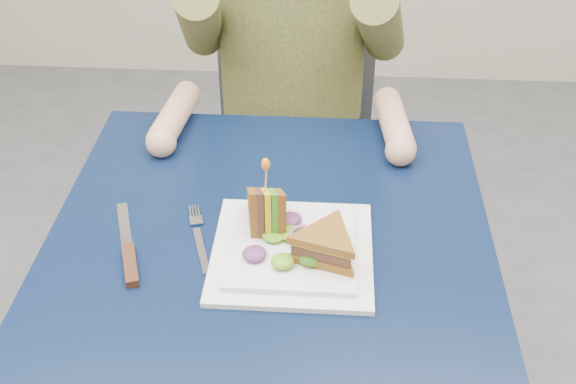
# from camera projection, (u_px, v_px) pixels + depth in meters

# --- Properties ---
(table) EXTENTS (0.75, 0.75, 0.73)m
(table) POSITION_uv_depth(u_px,v_px,m) (271.00, 262.00, 1.28)
(table) COLOR black
(table) RESTS_ON ground
(chair) EXTENTS (0.42, 0.40, 0.93)m
(chair) POSITION_uv_depth(u_px,v_px,m) (294.00, 116.00, 1.91)
(chair) COLOR #47474C
(chair) RESTS_ON ground
(plate) EXTENTS (0.26, 0.26, 0.02)m
(plate) POSITION_uv_depth(u_px,v_px,m) (292.00, 250.00, 1.17)
(plate) COLOR white
(plate) RESTS_ON table
(sandwich_flat) EXTENTS (0.16, 0.16, 0.05)m
(sandwich_flat) POSITION_uv_depth(u_px,v_px,m) (326.00, 245.00, 1.13)
(sandwich_flat) COLOR brown
(sandwich_flat) RESTS_ON plate
(sandwich_upright) EXTENTS (0.08, 0.13, 0.13)m
(sandwich_upright) POSITION_uv_depth(u_px,v_px,m) (267.00, 211.00, 1.18)
(sandwich_upright) COLOR brown
(sandwich_upright) RESTS_ON plate
(fork) EXTENTS (0.07, 0.18, 0.01)m
(fork) POSITION_uv_depth(u_px,v_px,m) (199.00, 239.00, 1.20)
(fork) COLOR silver
(fork) RESTS_ON table
(knife) EXTENTS (0.09, 0.22, 0.02)m
(knife) POSITION_uv_depth(u_px,v_px,m) (129.00, 257.00, 1.16)
(knife) COLOR silver
(knife) RESTS_ON table
(toothpick) EXTENTS (0.01, 0.01, 0.06)m
(toothpick) POSITION_uv_depth(u_px,v_px,m) (266.00, 179.00, 1.15)
(toothpick) COLOR tan
(toothpick) RESTS_ON sandwich_upright
(toothpick_frill) EXTENTS (0.01, 0.01, 0.02)m
(toothpick_frill) POSITION_uv_depth(u_px,v_px,m) (266.00, 164.00, 1.13)
(toothpick_frill) COLOR orange
(toothpick_frill) RESTS_ON sandwich_upright
(lettuce_spill) EXTENTS (0.15, 0.13, 0.02)m
(lettuce_spill) POSITION_uv_depth(u_px,v_px,m) (296.00, 237.00, 1.17)
(lettuce_spill) COLOR #337A14
(lettuce_spill) RESTS_ON plate
(onion_ring) EXTENTS (0.04, 0.04, 0.02)m
(onion_ring) POSITION_uv_depth(u_px,v_px,m) (302.00, 237.00, 1.16)
(onion_ring) COLOR #9E4C7A
(onion_ring) RESTS_ON plate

